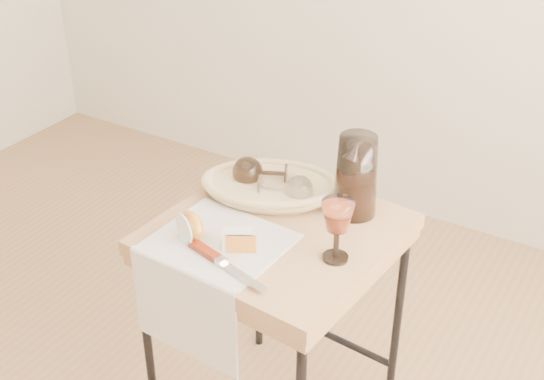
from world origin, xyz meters
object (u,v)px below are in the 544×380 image
Objects in this scene: side_table at (276,333)px; table_knife at (224,262)px; wine_goblet at (337,231)px; apple_half at (192,226)px; tea_towel at (219,242)px; pitcher at (356,175)px; goblet_lying_b at (283,187)px; goblet_lying_a at (264,173)px; bread_basket at (270,188)px.

table_knife is at bearing -94.61° from side_table.
wine_goblet is (0.19, -0.04, 0.43)m from side_table.
apple_half is at bearing -160.68° from wine_goblet.
side_table is 0.39m from tea_towel.
table_knife is (-0.15, -0.38, -0.09)m from pitcher.
goblet_lying_b is 0.28m from wine_goblet.
pitcher is (0.22, 0.30, 0.11)m from tea_towel.
goblet_lying_b reaches higher than apple_half.
goblet_lying_b is at bearing -147.88° from pitcher.
table_knife is at bearing -141.06° from wine_goblet.
pitcher is at bearing 56.55° from tea_towel.
goblet_lying_b is 0.32m from table_knife.
goblet_lying_a is 0.36m from wine_goblet.
bread_basket is at bearing 129.16° from goblet_lying_a.
bread_basket is 2.08× the size of wine_goblet.
tea_towel is 0.94× the size of bread_basket.
goblet_lying_b is (-0.05, 0.11, 0.40)m from side_table.
side_table is 0.42m from goblet_lying_b.
apple_half is (-0.28, -0.33, -0.07)m from pitcher.
tea_towel is 0.10m from table_knife.
apple_half is (-0.02, -0.30, -0.01)m from goblet_lying_a.
apple_half is (-0.10, -0.27, -0.00)m from goblet_lying_b.
bread_basket is at bearing 126.44° from side_table.
tea_towel is 2.28× the size of goblet_lying_a.
pitcher is at bearing -13.93° from bread_basket.
side_table is 0.51m from pitcher.
table_knife is (0.13, -0.05, -0.03)m from apple_half.
wine_goblet is (0.23, -0.15, 0.03)m from goblet_lying_b.
wine_goblet reaches higher than goblet_lying_b.
bread_basket is 2.43× the size of goblet_lying_a.
tea_towel is 0.25m from goblet_lying_b.
tea_towel is 0.39m from pitcher.
bread_basket reaches higher than table_knife.
goblet_lying_a reaches higher than apple_half.
wine_goblet reaches higher than bread_basket.
tea_towel is 1.26× the size of table_knife.
pitcher reaches higher than wine_goblet.
goblet_lying_a is 0.27m from pitcher.
pitcher reaches higher than goblet_lying_a.
goblet_lying_a is (-0.12, 0.14, 0.41)m from side_table.
goblet_lying_b is 0.48× the size of table_knife.
wine_goblet reaches higher than table_knife.
table_knife is (-0.21, -0.17, -0.06)m from wine_goblet.
apple_half reaches higher than side_table.
goblet_lying_b is at bearing 94.82° from apple_half.
goblet_lying_a is 0.30m from apple_half.
tea_towel is 0.08m from apple_half.
wine_goblet is at bearing 21.11° from tea_towel.
goblet_lying_b reaches higher than side_table.
goblet_lying_b is at bearing 112.68° from side_table.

